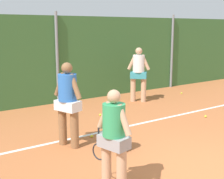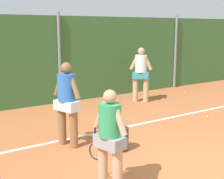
% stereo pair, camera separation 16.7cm
% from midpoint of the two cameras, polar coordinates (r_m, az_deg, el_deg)
% --- Properties ---
extents(ground_plane, '(28.62, 28.62, 0.00)m').
position_cam_midpoint_polar(ground_plane, '(7.35, 5.90, -9.33)').
color(ground_plane, '#B76638').
extents(hedge_fence_backdrop, '(18.61, 0.25, 2.96)m').
position_cam_midpoint_polar(hedge_fence_backdrop, '(10.93, -9.43, 5.32)').
color(hedge_fence_backdrop, '#386633').
rests_on(hedge_fence_backdrop, ground_plane).
extents(fence_post_center, '(0.10, 0.10, 3.10)m').
position_cam_midpoint_polar(fence_post_center, '(10.76, -9.06, 5.60)').
color(fence_post_center, gray).
rests_on(fence_post_center, ground_plane).
extents(fence_post_right, '(0.10, 0.10, 3.10)m').
position_cam_midpoint_polar(fence_post_right, '(13.84, 11.80, 6.73)').
color(fence_post_right, gray).
rests_on(fence_post_right, ground_plane).
extents(court_baseline_paint, '(13.60, 0.10, 0.01)m').
position_cam_midpoint_polar(court_baseline_paint, '(8.14, 1.23, -7.19)').
color(court_baseline_paint, white).
rests_on(court_baseline_paint, ground_plane).
extents(player_foreground_near, '(0.39, 0.75, 1.65)m').
position_cam_midpoint_polar(player_foreground_near, '(4.93, 0.56, -8.33)').
color(player_foreground_near, tan).
rests_on(player_foreground_near, ground_plane).
extents(player_midcourt, '(0.48, 0.74, 1.85)m').
position_cam_midpoint_polar(player_midcourt, '(6.82, -7.47, -1.86)').
color(player_midcourt, '#8C603D').
rests_on(player_midcourt, ground_plane).
extents(player_backcourt_far, '(0.62, 0.62, 1.90)m').
position_cam_midpoint_polar(player_backcourt_far, '(10.94, 5.70, 3.24)').
color(player_backcourt_far, tan).
rests_on(player_backcourt_far, ground_plane).
extents(ball_hopper, '(0.36, 0.36, 0.51)m').
position_cam_midpoint_polar(ball_hopper, '(6.72, 2.20, -8.64)').
color(ball_hopper, '#2D2D33').
rests_on(ball_hopper, ground_plane).
extents(tennis_ball_2, '(0.07, 0.07, 0.07)m').
position_cam_midpoint_polar(tennis_ball_2, '(12.62, 13.43, -0.72)').
color(tennis_ball_2, '#CCDB33').
rests_on(tennis_ball_2, ground_plane).
extents(tennis_ball_3, '(0.07, 0.07, 0.07)m').
position_cam_midpoint_polar(tennis_ball_3, '(9.53, 17.41, -4.78)').
color(tennis_ball_3, '#CCDB33').
rests_on(tennis_ball_3, ground_plane).
extents(tennis_ball_6, '(0.07, 0.07, 0.07)m').
position_cam_midpoint_polar(tennis_ball_6, '(7.56, -3.10, -8.44)').
color(tennis_ball_6, '#CCDB33').
rests_on(tennis_ball_6, ground_plane).
extents(tennis_ball_8, '(0.07, 0.07, 0.07)m').
position_cam_midpoint_polar(tennis_ball_8, '(9.32, -1.41, -4.61)').
color(tennis_ball_8, '#CCDB33').
rests_on(tennis_ball_8, ground_plane).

